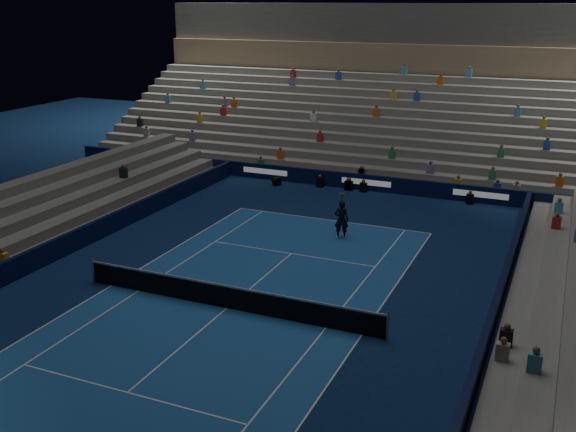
{
  "coord_description": "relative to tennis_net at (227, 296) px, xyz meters",
  "views": [
    {
      "loc": [
        11.56,
        -20.76,
        11.45
      ],
      "look_at": [
        0.0,
        6.0,
        2.0
      ],
      "focal_mm": 41.69,
      "sensor_mm": 36.0,
      "label": 1
    }
  ],
  "objects": [
    {
      "name": "sponsor_barrier_east",
      "position": [
        9.7,
        0.0,
        -0.0
      ],
      "size": [
        0.25,
        37.0,
        1.0
      ],
      "primitive_type": "cube",
      "color": "black",
      "rests_on": "ground"
    },
    {
      "name": "broadcast_camera",
      "position": [
        -5.69,
        17.3,
        -0.23
      ],
      "size": [
        0.55,
        0.9,
        0.52
      ],
      "color": "black",
      "rests_on": "ground"
    },
    {
      "name": "court_surface",
      "position": [
        0.0,
        0.0,
        -0.5
      ],
      "size": [
        10.97,
        23.77,
        0.01
      ],
      "primitive_type": "cube",
      "color": "#1B4F94",
      "rests_on": "ground"
    },
    {
      "name": "ground",
      "position": [
        0.0,
        0.0,
        -0.5
      ],
      "size": [
        90.0,
        90.0,
        0.0
      ],
      "primitive_type": "plane",
      "color": "#0B1E43",
      "rests_on": "ground"
    },
    {
      "name": "sponsor_barrier_west",
      "position": [
        -9.7,
        0.0,
        -0.0
      ],
      "size": [
        0.25,
        37.0,
        1.0
      ],
      "primitive_type": "cube",
      "color": "black",
      "rests_on": "ground"
    },
    {
      "name": "tennis_net",
      "position": [
        0.0,
        0.0,
        0.0
      ],
      "size": [
        12.9,
        0.1,
        1.1
      ],
      "color": "#B2B2B7",
      "rests_on": "ground"
    },
    {
      "name": "sponsor_barrier_far",
      "position": [
        0.0,
        18.5,
        -0.0
      ],
      "size": [
        44.0,
        0.25,
        1.0
      ],
      "primitive_type": "cube",
      "color": "#081133",
      "rests_on": "ground"
    },
    {
      "name": "grandstand_main",
      "position": [
        0.0,
        27.9,
        2.87
      ],
      "size": [
        44.0,
        15.2,
        11.2
      ],
      "color": "slate",
      "rests_on": "ground"
    },
    {
      "name": "tennis_player",
      "position": [
        1.45,
        9.4,
        0.48
      ],
      "size": [
        0.8,
        0.61,
        1.96
      ],
      "primitive_type": "imported",
      "rotation": [
        0.0,
        0.0,
        3.35
      ],
      "color": "black",
      "rests_on": "ground"
    }
  ]
}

